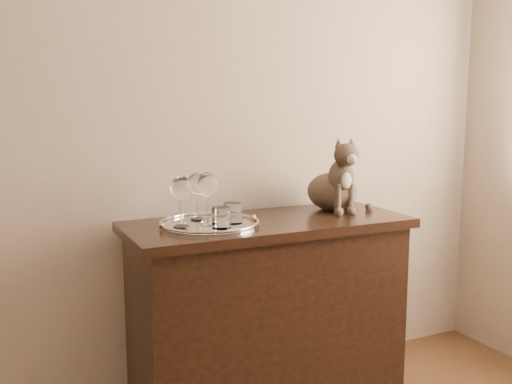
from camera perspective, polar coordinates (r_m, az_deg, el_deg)
wall_back at (r=2.45m, az=-14.95°, el=8.93°), size 4.00×0.10×2.70m
sideboard at (r=2.52m, az=1.19°, el=-12.34°), size 1.20×0.50×0.85m
tray at (r=2.29m, az=-4.66°, el=-3.27°), size 0.40×0.40×0.01m
wine_glass_a at (r=2.30m, az=-7.52°, el=-0.94°), size 0.07×0.07×0.18m
wine_glass_b at (r=2.35m, az=-5.89°, el=-0.40°), size 0.08×0.08×0.20m
wine_glass_c at (r=2.21m, az=-7.52°, el=-0.95°), size 0.08×0.08×0.20m
wine_glass_d at (r=2.26m, az=-4.86°, el=-0.63°), size 0.08×0.08×0.21m
tumbler_a at (r=2.28m, az=-2.32°, el=-2.14°), size 0.07×0.07×0.08m
tumbler_b at (r=2.19m, az=-3.49°, el=-2.59°), size 0.07×0.07×0.08m
cat at (r=2.63m, az=7.63°, el=1.88°), size 0.36×0.34×0.34m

